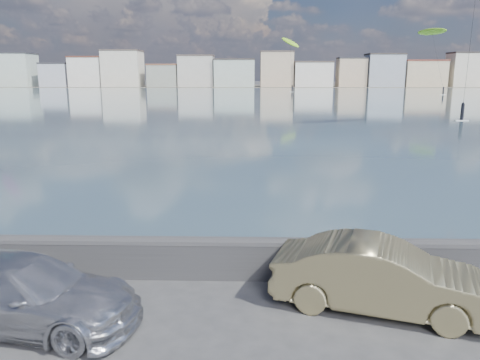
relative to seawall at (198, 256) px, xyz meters
The scene contains 9 objects.
ground 2.76m from the seawall, 90.00° to the right, with size 700.00×700.00×0.00m, color #333335.
bay_water 88.80m from the seawall, 90.00° to the left, with size 500.00×177.00×0.00m, color #2F4657.
far_shore_strip 197.30m from the seawall, 90.00° to the left, with size 500.00×60.00×0.00m, color #4C473D.
seawall is the anchor object (origin of this frame).
far_buildings 183.39m from the seawall, 89.59° to the left, with size 240.79×13.26×14.60m.
car_silver 3.94m from the seawall, 144.58° to the right, with size 1.94×4.77×1.38m, color silver.
car_champagne 4.33m from the seawall, 19.78° to the right, with size 1.59×4.55×1.50m, color tan.
kitesurfer_7 135.61m from the seawall, 84.70° to the left, with size 6.36×12.35×16.38m.
kitesurfer_11 131.88m from the seawall, 67.91° to the left, with size 6.88×19.64×17.27m.
Camera 1 is at (1.32, -8.02, 4.92)m, focal length 35.00 mm.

